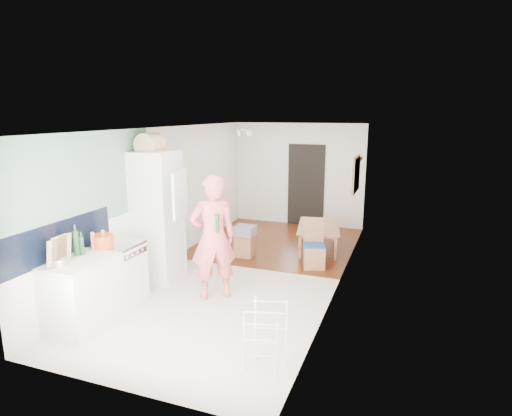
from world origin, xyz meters
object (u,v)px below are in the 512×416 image
Objects in this scene: person at (213,226)px; dining_chair at (314,244)px; stool at (245,245)px; dining_table at (320,240)px; drying_rack at (266,337)px.

dining_chair is (1.15, 1.75, -0.67)m from person.
dining_chair is 1.42m from stool.
dining_chair is at bearing -6.26° from stool.
dining_table is 2.75× the size of stool.
dining_table is at bearing 78.50° from dining_chair.
person reaches higher than stool.
person is at bearing -82.64° from stool.
dining_table is 1.56m from stool.
drying_rack reaches higher than dining_table.
person is 2.14m from drying_rack.
stool is at bearing 156.10° from dining_chair.
dining_table is 1.07m from dining_chair.
drying_rack is at bearing -65.04° from stool.
dining_chair is at bearing 175.40° from dining_table.
person is 2.12m from stool.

